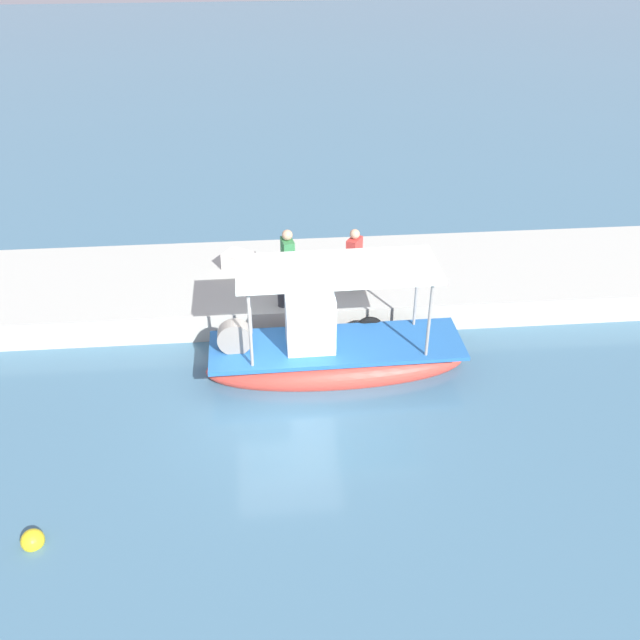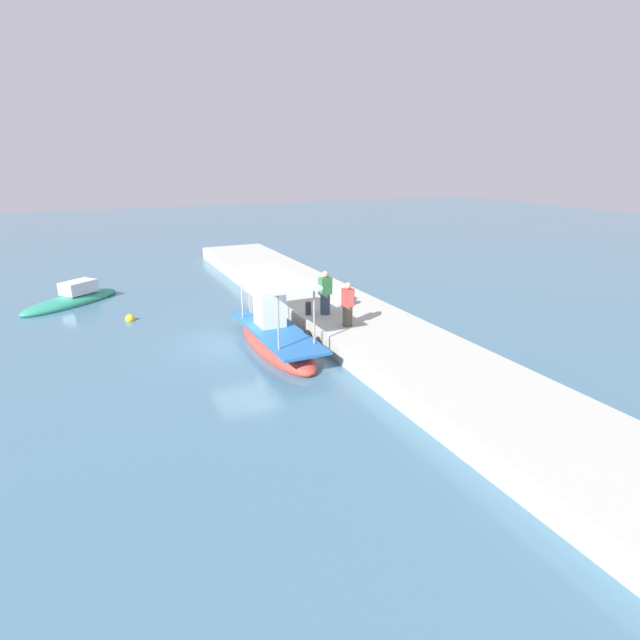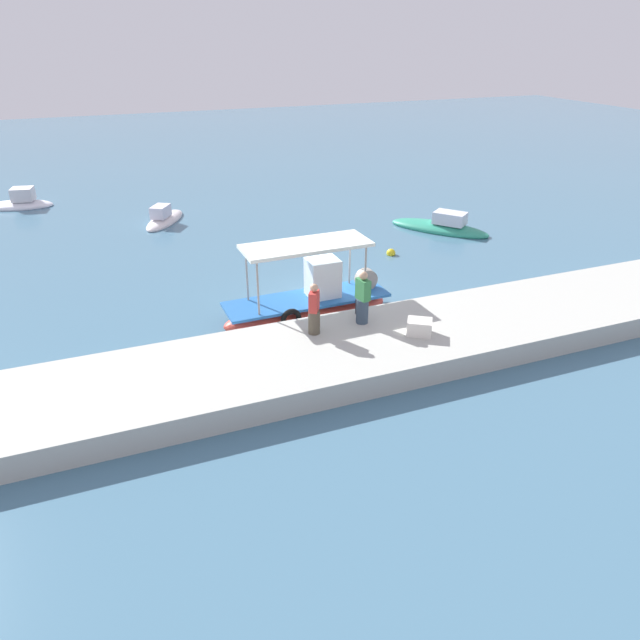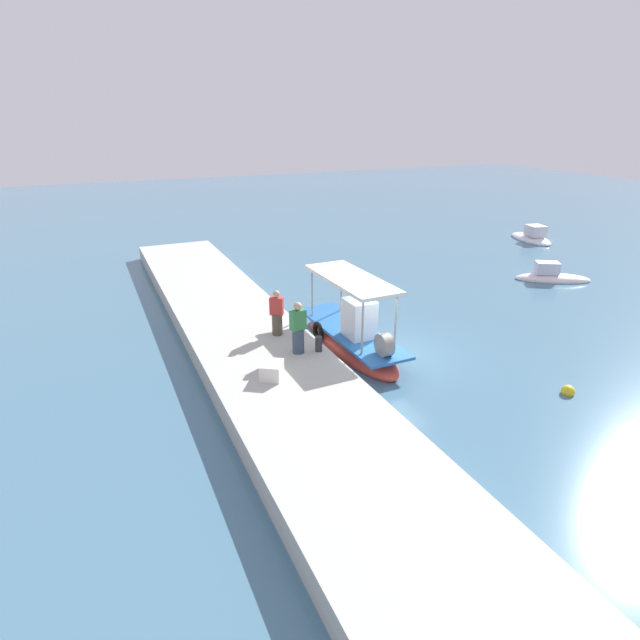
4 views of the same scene
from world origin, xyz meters
name	(u,v)px [view 1 (image 1 of 4)]	position (x,y,z in m)	size (l,w,h in m)	color
ground_plane	(286,395)	(0.00, 0.00, 0.00)	(120.00, 120.00, 0.00)	#446D87
dock_quay	(279,285)	(0.00, -4.45, 0.37)	(36.00, 4.21, 0.75)	#B4B5AC
main_fishing_boat	(332,352)	(-1.14, -0.90, 0.50)	(6.21, 1.90, 3.14)	#CA3F33
fisherman_near_bollard	(354,262)	(-1.96, -3.51, 1.51)	(0.52, 0.54, 1.68)	brown
fisherman_by_crate	(288,265)	(-0.24, -3.39, 1.56)	(0.46, 0.55, 1.79)	#344657
mooring_bollard	(282,297)	(-0.05, -2.72, 1.01)	(0.24, 0.24, 0.53)	#2D2D33
cargo_crate	(239,261)	(1.08, -4.80, 0.99)	(0.76, 0.61, 0.49)	silver
marker_buoy	(33,540)	(4.66, 3.79, 0.08)	(0.41, 0.41, 0.41)	yellow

